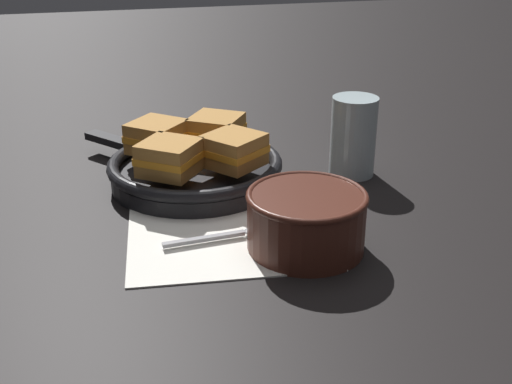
% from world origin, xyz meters
% --- Properties ---
extents(ground_plane, '(4.00, 4.00, 0.00)m').
position_xyz_m(ground_plane, '(0.00, 0.00, 0.00)').
color(ground_plane, black).
extents(napkin, '(0.27, 0.24, 0.00)m').
position_xyz_m(napkin, '(-0.03, -0.00, 0.00)').
color(napkin, white).
rests_on(napkin, ground_plane).
extents(soup_bowl, '(0.15, 0.15, 0.07)m').
position_xyz_m(soup_bowl, '(0.05, -0.05, 0.04)').
color(soup_bowl, '#4C2319').
rests_on(soup_bowl, ground_plane).
extents(spoon, '(0.15, 0.03, 0.01)m').
position_xyz_m(spoon, '(-0.01, -0.01, 0.01)').
color(spoon, '#9E9EA3').
rests_on(spoon, napkin).
extents(skillet, '(0.29, 0.32, 0.04)m').
position_xyz_m(skillet, '(-0.04, 0.18, 0.02)').
color(skillet, black).
rests_on(skillet, ground_plane).
extents(sandwich_near_left, '(0.10, 0.10, 0.05)m').
position_xyz_m(sandwich_near_left, '(0.01, 0.13, 0.06)').
color(sandwich_near_left, '#B27A38').
rests_on(sandwich_near_left, skillet).
extents(sandwich_near_right, '(0.10, 0.10, 0.05)m').
position_xyz_m(sandwich_near_right, '(0.00, 0.23, 0.06)').
color(sandwich_near_right, '#B27A38').
rests_on(sandwich_near_right, skillet).
extents(sandwich_far_left, '(0.11, 0.11, 0.05)m').
position_xyz_m(sandwich_far_left, '(-0.09, 0.22, 0.06)').
color(sandwich_far_left, '#B27A38').
rests_on(sandwich_far_left, skillet).
extents(sandwich_far_right, '(0.10, 0.10, 0.05)m').
position_xyz_m(sandwich_far_right, '(-0.09, 0.13, 0.06)').
color(sandwich_far_right, '#B27A38').
rests_on(sandwich_far_right, skillet).
extents(drinking_glass, '(0.07, 0.07, 0.12)m').
position_xyz_m(drinking_glass, '(0.20, 0.15, 0.06)').
color(drinking_glass, silver).
rests_on(drinking_glass, ground_plane).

